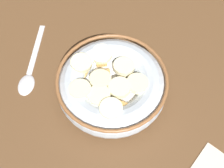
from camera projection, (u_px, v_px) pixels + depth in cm
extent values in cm
cube|color=brown|center=(112.00, 95.00, 52.92)|extent=(129.41, 129.41, 2.00)
cylinder|color=#B2BCC6|center=(112.00, 92.00, 51.79)|extent=(10.06, 10.06, 0.60)
torus|color=#B2BCC6|center=(112.00, 86.00, 49.92)|extent=(18.29, 18.29, 4.90)
torus|color=brown|center=(112.00, 79.00, 48.05)|extent=(18.34, 18.34, 0.60)
cylinder|color=white|center=(112.00, 85.00, 49.60)|extent=(15.35, 15.35, 0.40)
cube|color=tan|center=(81.00, 102.00, 47.24)|extent=(2.37, 2.38, 0.86)
cube|color=tan|center=(90.00, 59.00, 51.16)|extent=(2.50, 2.48, 0.94)
cube|color=tan|center=(131.00, 86.00, 48.62)|extent=(2.37, 2.35, 0.91)
cube|color=tan|center=(101.00, 61.00, 51.01)|extent=(2.46, 2.42, 1.00)
cube|color=tan|center=(145.00, 100.00, 47.63)|extent=(1.97, 1.91, 0.95)
cube|color=tan|center=(110.00, 52.00, 52.11)|extent=(2.32, 2.31, 0.84)
cube|color=#B78947|center=(118.00, 88.00, 48.42)|extent=(2.52, 2.52, 0.84)
cube|color=#AD7F42|center=(147.00, 68.00, 50.58)|extent=(2.40, 2.39, 0.84)
cube|color=tan|center=(105.00, 83.00, 48.96)|extent=(2.45, 2.46, 0.88)
cube|color=tan|center=(88.00, 91.00, 48.19)|extent=(2.56, 2.56, 0.99)
cube|color=tan|center=(76.00, 91.00, 48.41)|extent=(2.36, 2.36, 0.81)
cube|color=#AD7F42|center=(146.00, 83.00, 49.08)|extent=(1.97, 1.96, 0.81)
cube|color=#B78947|center=(103.00, 95.00, 48.03)|extent=(2.52, 2.52, 0.84)
cube|color=#B78947|center=(95.00, 107.00, 46.74)|extent=(2.27, 2.22, 0.99)
cube|color=#AD7F42|center=(109.00, 109.00, 46.53)|extent=(2.21, 2.19, 0.86)
cube|color=#AD7F42|center=(121.00, 107.00, 46.90)|extent=(2.41, 2.40, 0.84)
cube|color=#B78947|center=(107.00, 73.00, 49.82)|extent=(2.42, 2.44, 0.87)
cube|color=#AD7F42|center=(121.00, 51.00, 52.26)|extent=(2.19, 2.15, 0.92)
cube|color=tan|center=(82.00, 73.00, 49.96)|extent=(2.45, 2.47, 0.93)
cylinder|color=beige|center=(81.00, 63.00, 49.32)|extent=(4.09, 4.12, 1.19)
cylinder|color=beige|center=(100.00, 80.00, 48.23)|extent=(4.85, 4.88, 1.19)
cylinder|color=beige|center=(80.00, 90.00, 47.15)|extent=(5.05, 5.04, 1.13)
cylinder|color=#F4EABC|center=(124.00, 67.00, 49.50)|extent=(5.09, 5.08, 1.24)
cylinder|color=#F9EFC6|center=(102.00, 54.00, 50.76)|extent=(5.13, 5.11, 1.44)
cylinder|color=beige|center=(120.00, 88.00, 47.28)|extent=(4.86, 4.83, 1.21)
cylinder|color=#F4EABC|center=(111.00, 109.00, 45.32)|extent=(4.92, 4.93, 1.01)
cylinder|color=beige|center=(99.00, 95.00, 46.79)|extent=(4.76, 4.74, 1.07)
cylinder|color=beige|center=(137.00, 83.00, 47.78)|extent=(5.06, 4.99, 1.49)
ellipsoid|color=silver|center=(26.00, 84.00, 52.44)|extent=(5.03, 5.07, 0.80)
cube|color=silver|center=(36.00, 49.00, 56.44)|extent=(8.58, 8.84, 0.36)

